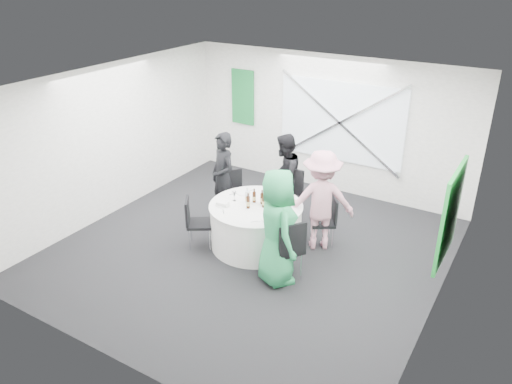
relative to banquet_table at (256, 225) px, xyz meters
The scene contains 44 objects.
floor 0.43m from the banquet_table, 90.00° to the right, with size 6.00×6.00×0.00m, color black.
ceiling 2.43m from the banquet_table, 90.00° to the right, with size 6.00×6.00×0.00m, color white.
wall_back 2.98m from the banquet_table, 90.00° to the left, with size 6.00×6.00×0.00m, color silver.
wall_front 3.36m from the banquet_table, 90.00° to the right, with size 6.00×6.00×0.00m, color silver.
wall_left 3.17m from the banquet_table, behind, with size 6.00×6.00×0.00m, color silver.
wall_right 3.17m from the banquet_table, ahead, with size 6.00×6.00×0.00m, color silver.
window_panel 2.99m from the banquet_table, 83.80° to the left, with size 2.60×0.03×1.60m, color silver.
window_brace_a 2.96m from the banquet_table, 83.71° to the left, with size 0.05×0.05×3.16m, color silver.
window_brace_b 2.96m from the banquet_table, 83.71° to the left, with size 0.05×0.05×3.16m, color silver.
green_banner 3.65m from the banquet_table, 126.03° to the left, with size 0.55×0.04×1.20m, color #14662D.
green_sign 3.08m from the banquet_table, ahead, with size 0.05×1.20×1.40m, color #198D30.
banquet_table is the anchor object (origin of this frame).
chair_back 1.08m from the banquet_table, 86.32° to the left, with size 0.49×0.50×1.02m.
chair_back_left 1.04m from the banquet_table, 144.50° to the left, with size 0.61×0.60×0.95m.
chair_back_right 1.21m from the banquet_table, 32.69° to the left, with size 0.55×0.55×0.87m.
chair_front_right 1.15m from the banquet_table, 33.88° to the right, with size 0.65×0.64×1.02m.
chair_front_left 1.04m from the banquet_table, 146.69° to the right, with size 0.56×0.56×0.88m.
person_man_back_left 1.23m from the banquet_table, 152.76° to the left, with size 0.61×0.40×1.68m, color black.
person_man_back 1.28m from the banquet_table, 95.72° to the left, with size 0.78×0.43×1.61m, color black.
person_woman_pink 1.17m from the banquet_table, 29.83° to the left, with size 1.11×0.52×1.72m, color pink.
person_woman_green 1.17m from the banquet_table, 41.79° to the right, with size 0.88×0.57×1.80m, color #289355.
plate_back 0.63m from the banquet_table, 81.18° to the left, with size 0.26×0.26×0.01m.
plate_back_left 0.64m from the banquet_table, 146.12° to the left, with size 0.25×0.25×0.01m.
plate_back_right 0.71m from the banquet_table, 37.35° to the left, with size 0.28×0.28×0.04m.
plate_front_right 0.68m from the banquet_table, 34.07° to the right, with size 0.30×0.30×0.04m.
plate_front_left 0.67m from the banquet_table, 149.72° to the right, with size 0.25×0.25×0.01m.
napkin 0.69m from the banquet_table, 146.80° to the right, with size 0.19×0.13×0.05m, color silver.
beer_bottle_a 0.49m from the banquet_table, 135.91° to the left, with size 0.06×0.06×0.24m.
beer_bottle_b 0.49m from the banquet_table, 61.33° to the left, with size 0.06×0.06×0.24m.
beer_bottle_c 0.50m from the banquet_table, ahead, with size 0.06×0.06×0.25m.
beer_bottle_d 0.51m from the banquet_table, 109.64° to the right, with size 0.06×0.06×0.26m.
green_water_bottle 0.52m from the banquet_table, 28.53° to the left, with size 0.08×0.08×0.30m.
clear_water_bottle 0.52m from the banquet_table, behind, with size 0.08×0.08×0.28m.
wine_glass_a 0.65m from the banquet_table, 24.08° to the right, with size 0.07×0.07×0.17m.
wine_glass_b 0.64m from the banquet_table, behind, with size 0.07×0.07×0.17m.
wine_glass_c 0.65m from the banquet_table, 52.61° to the left, with size 0.07×0.07×0.17m.
wine_glass_d 0.62m from the banquet_table, 64.79° to the left, with size 0.07×0.07×0.17m.
wine_glass_e 0.62m from the banquet_table, 11.23° to the right, with size 0.07×0.07×0.17m.
fork_a 0.69m from the banquet_table, 129.32° to the left, with size 0.01×0.15×0.01m, color silver.
knife_a 0.69m from the banquet_table, 164.67° to the left, with size 0.01×0.15×0.01m, color silver.
fork_b 0.69m from the banquet_table, 157.17° to the right, with size 0.01×0.15×0.01m, color silver.
knife_b 0.69m from the banquet_table, 124.44° to the right, with size 0.01×0.15×0.01m, color silver.
fork_c 0.69m from the banquet_table, 59.78° to the right, with size 0.01×0.15×0.01m, color silver.
knife_c 0.69m from the banquet_table, 18.84° to the right, with size 0.01×0.15×0.01m, color silver.
Camera 1 is at (3.80, -6.09, 4.46)m, focal length 35.00 mm.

